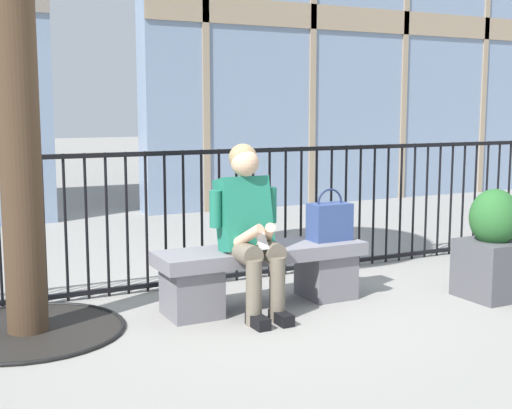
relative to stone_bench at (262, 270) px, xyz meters
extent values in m
plane|color=gray|center=(0.00, 0.00, -0.27)|extent=(60.00, 60.00, 0.00)
cube|color=slate|center=(0.00, 0.00, 0.13)|extent=(1.60, 0.44, 0.10)
cube|color=slate|center=(-0.56, 0.00, -0.10)|extent=(0.36, 0.37, 0.35)
cube|color=slate|center=(0.56, 0.00, -0.10)|extent=(0.36, 0.37, 0.35)
cylinder|color=#6B6051|center=(-0.26, -0.18, 0.20)|extent=(0.15, 0.40, 0.15)
cylinder|color=#6B6051|center=(-0.26, -0.38, -0.05)|extent=(0.11, 0.11, 0.45)
cube|color=black|center=(-0.26, -0.44, -0.23)|extent=(0.09, 0.22, 0.08)
cylinder|color=#6B6051|center=(-0.08, -0.18, 0.20)|extent=(0.15, 0.40, 0.15)
cylinder|color=#6B6051|center=(-0.08, -0.38, -0.05)|extent=(0.11, 0.11, 0.45)
cube|color=black|center=(-0.08, -0.44, -0.23)|extent=(0.09, 0.22, 0.08)
cube|color=#1E7259|center=(-0.17, -0.04, 0.44)|extent=(0.36, 0.30, 0.55)
cylinder|color=#1E7259|center=(-0.39, -0.04, 0.49)|extent=(0.08, 0.08, 0.26)
cylinder|color=#DBAD89|center=(-0.25, -0.26, 0.32)|extent=(0.16, 0.28, 0.20)
cylinder|color=#1E7259|center=(0.05, -0.04, 0.49)|extent=(0.08, 0.08, 0.26)
cylinder|color=#DBAD89|center=(-0.09, -0.26, 0.32)|extent=(0.16, 0.28, 0.20)
cube|color=silver|center=(-0.17, -0.32, 0.30)|extent=(0.07, 0.10, 0.13)
sphere|color=#DBAD89|center=(-0.17, -0.06, 0.81)|extent=(0.20, 0.20, 0.20)
sphere|color=#997F59|center=(-0.17, -0.03, 0.84)|extent=(0.20, 0.20, 0.20)
cube|color=#33477F|center=(0.58, -0.01, 0.32)|extent=(0.32, 0.19, 0.29)
torus|color=#1E2A4C|center=(0.58, -0.01, 0.47)|extent=(0.22, 0.02, 0.22)
cylinder|color=black|center=(-1.58, 0.78, 0.29)|extent=(0.02, 0.02, 1.13)
cylinder|color=black|center=(-1.42, 0.78, 0.29)|extent=(0.02, 0.02, 1.13)
cylinder|color=black|center=(-1.26, 0.78, 0.29)|extent=(0.02, 0.02, 1.13)
cylinder|color=black|center=(-1.11, 0.78, 0.29)|extent=(0.02, 0.02, 1.13)
cylinder|color=black|center=(-0.95, 0.78, 0.29)|extent=(0.02, 0.02, 1.13)
cylinder|color=black|center=(-0.79, 0.78, 0.29)|extent=(0.02, 0.02, 1.13)
cylinder|color=black|center=(-0.63, 0.78, 0.29)|extent=(0.02, 0.02, 1.13)
cylinder|color=black|center=(-0.47, 0.78, 0.29)|extent=(0.02, 0.02, 1.13)
cylinder|color=black|center=(-0.32, 0.78, 0.29)|extent=(0.02, 0.02, 1.13)
cylinder|color=black|center=(-0.16, 0.78, 0.29)|extent=(0.02, 0.02, 1.13)
cylinder|color=black|center=(0.00, 0.78, 0.29)|extent=(0.02, 0.02, 1.13)
cylinder|color=black|center=(0.16, 0.78, 0.29)|extent=(0.02, 0.02, 1.13)
cylinder|color=black|center=(0.32, 0.78, 0.29)|extent=(0.02, 0.02, 1.13)
cylinder|color=black|center=(0.47, 0.78, 0.29)|extent=(0.02, 0.02, 1.13)
cylinder|color=black|center=(0.63, 0.78, 0.29)|extent=(0.02, 0.02, 1.13)
cylinder|color=black|center=(0.79, 0.78, 0.29)|extent=(0.02, 0.02, 1.13)
cylinder|color=black|center=(0.95, 0.78, 0.29)|extent=(0.02, 0.02, 1.13)
cylinder|color=black|center=(1.11, 0.78, 0.29)|extent=(0.02, 0.02, 1.13)
cylinder|color=black|center=(1.26, 0.78, 0.29)|extent=(0.02, 0.02, 1.13)
cylinder|color=black|center=(1.42, 0.78, 0.29)|extent=(0.02, 0.02, 1.13)
cylinder|color=black|center=(1.58, 0.78, 0.29)|extent=(0.02, 0.02, 1.13)
cylinder|color=black|center=(1.74, 0.78, 0.29)|extent=(0.02, 0.02, 1.13)
cylinder|color=black|center=(1.89, 0.78, 0.29)|extent=(0.02, 0.02, 1.13)
cylinder|color=black|center=(2.05, 0.78, 0.29)|extent=(0.02, 0.02, 1.13)
cylinder|color=black|center=(2.21, 0.78, 0.29)|extent=(0.02, 0.02, 1.13)
cylinder|color=black|center=(2.37, 0.78, 0.29)|extent=(0.02, 0.02, 1.13)
cylinder|color=black|center=(2.53, 0.78, 0.29)|extent=(0.02, 0.02, 1.13)
cylinder|color=black|center=(2.68, 0.78, 0.29)|extent=(0.02, 0.02, 1.13)
cylinder|color=black|center=(2.84, 0.78, 0.29)|extent=(0.02, 0.02, 1.13)
cylinder|color=black|center=(3.00, 0.78, 0.29)|extent=(0.02, 0.02, 1.13)
cylinder|color=black|center=(3.16, 0.78, 0.29)|extent=(0.02, 0.02, 1.13)
cylinder|color=black|center=(3.32, 0.78, 0.29)|extent=(0.02, 0.02, 1.13)
cube|color=black|center=(0.00, 0.78, -0.22)|extent=(9.47, 0.04, 0.04)
cube|color=black|center=(0.00, 0.78, 0.83)|extent=(9.47, 0.04, 0.04)
cylinder|color=black|center=(-1.65, 0.15, -0.27)|extent=(1.23, 1.23, 0.01)
torus|color=black|center=(-1.65, 0.15, -0.26)|extent=(1.26, 1.26, 0.03)
cylinder|color=#423021|center=(-1.65, 0.15, 1.43)|extent=(0.26, 0.26, 3.40)
cube|color=#4C4C51|center=(1.69, -0.60, -0.05)|extent=(0.45, 0.45, 0.45)
ellipsoid|color=#28602B|center=(1.69, -0.60, 0.36)|extent=(0.38, 0.38, 0.44)
cube|color=gray|center=(5.78, 4.53, 2.53)|extent=(10.34, 0.04, 0.36)
camera|label=1|loc=(-2.30, -4.43, 1.19)|focal=48.49mm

